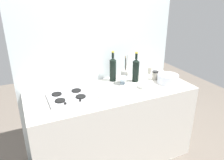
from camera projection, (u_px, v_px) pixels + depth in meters
ground_plane at (112, 156)px, 2.66m from camera, size 6.00×6.00×0.00m
counter_block at (112, 125)px, 2.49m from camera, size 1.80×0.70×0.90m
backsplash_panel at (99, 63)px, 2.57m from camera, size 1.90×0.06×2.21m
stovetop_hob at (69, 97)px, 2.15m from camera, size 0.41×0.35×0.04m
plate_stack at (168, 79)px, 2.50m from camera, size 0.24×0.24×0.10m
wine_bottle_leftmost at (113, 69)px, 2.52m from camera, size 0.08×0.08×0.36m
wine_bottle_mid_left at (136, 70)px, 2.51m from camera, size 0.08×0.08×0.36m
mixing_bowl at (123, 80)px, 2.48m from camera, size 0.14×0.14×0.08m
butter_dish at (145, 84)px, 2.39m from camera, size 0.15×0.12×0.06m
utensil_crock at (125, 74)px, 2.62m from camera, size 0.09×0.09×0.29m
condiment_jar_front at (150, 70)px, 2.79m from camera, size 0.05×0.05×0.09m
condiment_jar_rear at (155, 75)px, 2.59m from camera, size 0.08×0.08×0.11m
cutting_board at (110, 98)px, 2.14m from camera, size 0.24×0.19×0.02m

